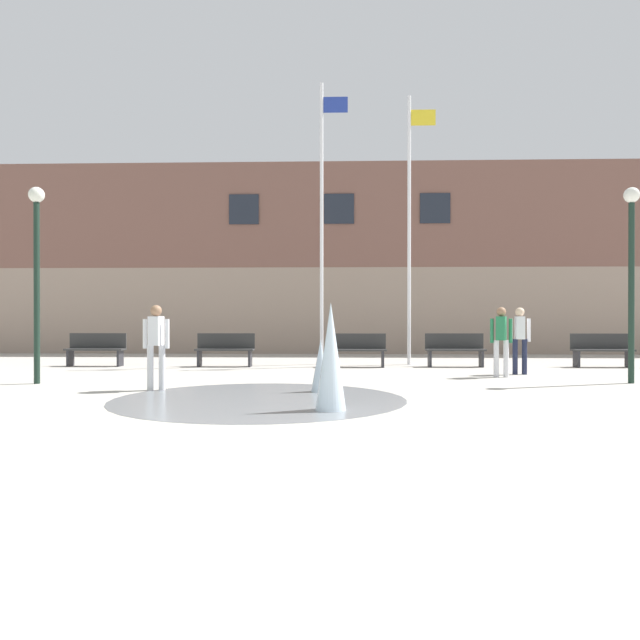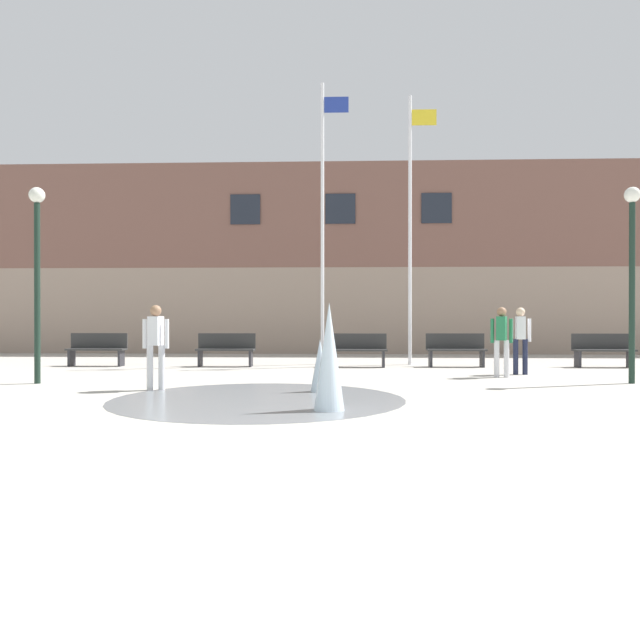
# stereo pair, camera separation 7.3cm
# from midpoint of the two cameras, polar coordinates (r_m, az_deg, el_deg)

# --- Properties ---
(ground_plane) EXTENTS (100.00, 100.00, 0.00)m
(ground_plane) POSITION_cam_midpoint_polar(r_m,az_deg,el_deg) (5.79, 0.75, -13.45)
(ground_plane) COLOR #B2ADA3
(library_building) EXTENTS (36.00, 6.05, 7.07)m
(library_building) POSITION_cam_midpoint_polar(r_m,az_deg,el_deg) (25.95, 1.69, 5.10)
(library_building) COLOR gray
(library_building) RESTS_ON ground
(splash_fountain) EXTENTS (4.88, 4.88, 1.59)m
(splash_fountain) POSITION_cam_midpoint_polar(r_m,az_deg,el_deg) (9.95, -1.47, -4.74)
(splash_fountain) COLOR gray
(splash_fountain) RESTS_ON ground
(park_bench_far_left) EXTENTS (1.60, 0.44, 0.91)m
(park_bench_far_left) POSITION_cam_midpoint_polar(r_m,az_deg,el_deg) (18.41, -19.89, -2.49)
(park_bench_far_left) COLOR #28282D
(park_bench_far_left) RESTS_ON ground
(park_bench_under_left_flagpole) EXTENTS (1.60, 0.44, 0.91)m
(park_bench_under_left_flagpole) POSITION_cam_midpoint_polar(r_m,az_deg,el_deg) (17.38, -8.78, -2.64)
(park_bench_under_left_flagpole) COLOR #28282D
(park_bench_under_left_flagpole) RESTS_ON ground
(park_bench_center) EXTENTS (1.60, 0.44, 0.91)m
(park_bench_center) POSITION_cam_midpoint_polar(r_m,az_deg,el_deg) (17.02, 3.26, -2.70)
(park_bench_center) COLOR #28282D
(park_bench_center) RESTS_ON ground
(park_bench_near_trashcan) EXTENTS (1.60, 0.44, 0.91)m
(park_bench_near_trashcan) POSITION_cam_midpoint_polar(r_m,az_deg,el_deg) (17.47, 12.12, -2.63)
(park_bench_near_trashcan) COLOR #28282D
(park_bench_near_trashcan) RESTS_ON ground
(park_bench_far_right) EXTENTS (1.60, 0.44, 0.91)m
(park_bench_far_right) POSITION_cam_midpoint_polar(r_m,az_deg,el_deg) (18.58, 24.25, -2.47)
(park_bench_far_right) COLOR #28282D
(park_bench_far_right) RESTS_ON ground
(teen_by_trashcan) EXTENTS (0.50, 0.35, 1.59)m
(teen_by_trashcan) POSITION_cam_midpoint_polar(r_m,az_deg,el_deg) (12.02, -14.92, -1.80)
(teen_by_trashcan) COLOR silver
(teen_by_trashcan) RESTS_ON ground
(adult_watching) EXTENTS (0.50, 0.36, 1.59)m
(adult_watching) POSITION_cam_midpoint_polar(r_m,az_deg,el_deg) (15.51, 17.68, -1.33)
(adult_watching) COLOR #1E233D
(adult_watching) RESTS_ON ground
(adult_near_bench) EXTENTS (0.50, 0.39, 1.59)m
(adult_near_bench) POSITION_cam_midpoint_polar(r_m,az_deg,el_deg) (14.69, 16.10, -1.42)
(adult_near_bench) COLOR silver
(adult_near_bench) RESTS_ON ground
(flagpole_left) EXTENTS (0.80, 0.10, 8.08)m
(flagpole_left) POSITION_cam_midpoint_polar(r_m,az_deg,el_deg) (18.15, 0.13, 9.55)
(flagpole_left) COLOR silver
(flagpole_left) RESTS_ON ground
(flagpole_right) EXTENTS (0.80, 0.10, 7.69)m
(flagpole_right) POSITION_cam_midpoint_polar(r_m,az_deg,el_deg) (18.21, 8.13, 8.88)
(flagpole_right) COLOR silver
(flagpole_right) RESTS_ON ground
(lamp_post_left_lane) EXTENTS (0.32, 0.32, 4.03)m
(lamp_post_left_lane) POSITION_cam_midpoint_polar(r_m,az_deg,el_deg) (14.08, -24.62, 5.36)
(lamp_post_left_lane) COLOR #192D23
(lamp_post_left_lane) RESTS_ON ground
(lamp_post_right_lane) EXTENTS (0.32, 0.32, 4.04)m
(lamp_post_right_lane) POSITION_cam_midpoint_polar(r_m,az_deg,el_deg) (14.39, 26.46, 5.27)
(lamp_post_right_lane) COLOR #192D23
(lamp_post_right_lane) RESTS_ON ground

